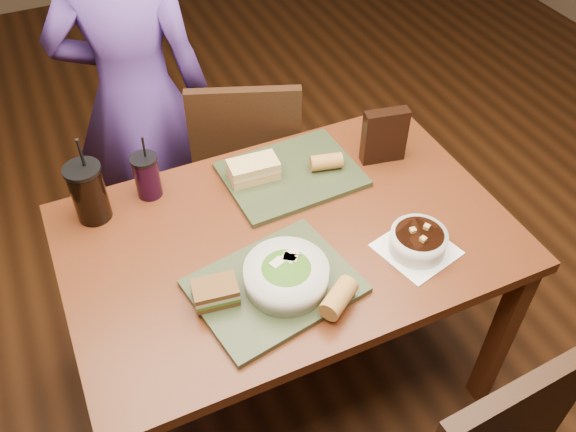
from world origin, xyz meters
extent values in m
plane|color=#381C0B|center=(0.00, 0.00, 0.00)|extent=(6.00, 6.00, 0.00)
cube|color=#522510|center=(0.60, -0.38, 0.35)|extent=(0.06, 0.06, 0.71)
cube|color=#522510|center=(-0.60, 0.38, 0.35)|extent=(0.06, 0.06, 0.71)
cube|color=#522510|center=(0.60, 0.38, 0.35)|extent=(0.06, 0.06, 0.71)
cube|color=#522510|center=(0.00, 0.00, 0.73)|extent=(1.30, 0.85, 0.04)
cube|color=black|center=(0.07, 0.70, 0.43)|extent=(0.51, 0.51, 0.04)
cube|color=black|center=(0.07, 0.52, 0.68)|extent=(0.38, 0.18, 0.47)
cube|color=black|center=(-0.10, 0.53, 0.20)|extent=(0.04, 0.04, 0.41)
cube|color=black|center=(0.24, 0.53, 0.20)|extent=(0.04, 0.04, 0.41)
cube|color=black|center=(-0.10, 0.87, 0.20)|extent=(0.04, 0.04, 0.41)
cube|color=black|center=(0.24, 0.87, 0.20)|extent=(0.04, 0.04, 0.41)
imported|color=#4C2E80|center=(-0.23, 0.86, 0.77)|extent=(0.63, 0.49, 1.54)
cube|color=#2A341D|center=(-0.12, -0.17, 0.76)|extent=(0.47, 0.39, 0.02)
cube|color=#2A341D|center=(0.11, 0.23, 0.76)|extent=(0.43, 0.34, 0.02)
cylinder|color=silver|center=(-0.09, -0.19, 0.80)|extent=(0.23, 0.23, 0.07)
ellipsoid|color=#427219|center=(-0.09, -0.19, 0.81)|extent=(0.18, 0.18, 0.06)
cube|color=beige|center=(-0.07, -0.16, 0.84)|extent=(0.05, 0.04, 0.01)
cube|color=beige|center=(-0.11, -0.16, 0.84)|extent=(0.04, 0.04, 0.01)
cube|color=beige|center=(-0.06, -0.15, 0.84)|extent=(0.04, 0.03, 0.01)
cube|color=beige|center=(-0.07, -0.16, 0.84)|extent=(0.04, 0.05, 0.01)
cube|color=white|center=(0.31, -0.21, 0.75)|extent=(0.24, 0.24, 0.00)
cylinder|color=silver|center=(0.31, -0.21, 0.79)|extent=(0.16, 0.16, 0.06)
cylinder|color=black|center=(0.31, -0.21, 0.81)|extent=(0.14, 0.14, 0.01)
cube|color=#B28947|center=(0.29, -0.20, 0.82)|extent=(0.02, 0.02, 0.01)
cube|color=#B28947|center=(0.30, -0.24, 0.82)|extent=(0.02, 0.02, 0.01)
cube|color=#B28947|center=(0.34, -0.20, 0.82)|extent=(0.02, 0.02, 0.01)
cube|color=#593819|center=(-0.28, -0.16, 0.78)|extent=(0.13, 0.09, 0.02)
cube|color=#3F721E|center=(-0.28, -0.16, 0.79)|extent=(0.13, 0.09, 0.01)
cube|color=beige|center=(-0.28, -0.16, 0.80)|extent=(0.13, 0.09, 0.01)
cube|color=#593819|center=(-0.28, -0.16, 0.82)|extent=(0.13, 0.09, 0.02)
cube|color=tan|center=(0.00, 0.25, 0.78)|extent=(0.16, 0.09, 0.02)
cube|color=orange|center=(0.00, 0.25, 0.79)|extent=(0.16, 0.09, 0.01)
cube|color=beige|center=(0.00, 0.25, 0.80)|extent=(0.16, 0.09, 0.01)
cube|color=tan|center=(0.00, 0.25, 0.82)|extent=(0.16, 0.09, 0.02)
cylinder|color=#AD7533|center=(0.00, -0.31, 0.80)|extent=(0.13, 0.11, 0.06)
cylinder|color=#AD7533|center=(0.23, 0.20, 0.79)|extent=(0.11, 0.07, 0.05)
cylinder|color=black|center=(-0.50, 0.31, 0.84)|extent=(0.10, 0.10, 0.18)
cylinder|color=black|center=(-0.50, 0.31, 0.93)|extent=(0.11, 0.11, 0.01)
cylinder|color=black|center=(-0.49, 0.31, 0.99)|extent=(0.01, 0.03, 0.11)
cylinder|color=black|center=(-0.32, 0.33, 0.82)|extent=(0.08, 0.08, 0.14)
cylinder|color=black|center=(-0.32, 0.33, 0.89)|extent=(0.08, 0.08, 0.01)
cylinder|color=black|center=(-0.31, 0.33, 0.93)|extent=(0.01, 0.02, 0.09)
cube|color=black|center=(0.43, 0.18, 0.84)|extent=(0.15, 0.07, 0.19)
camera|label=1|loc=(-0.51, -1.13, 2.05)|focal=38.00mm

